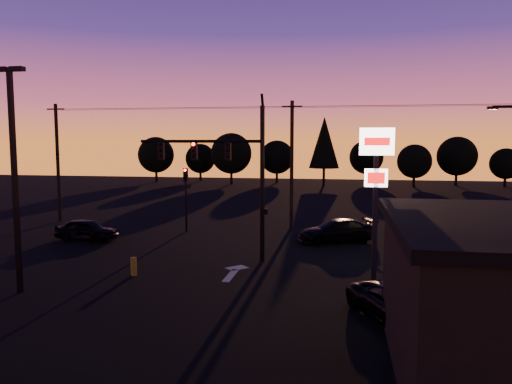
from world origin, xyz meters
The scene contains 22 objects.
ground centered at (0.00, 0.00, 0.00)m, with size 120.00×120.00×0.00m, color black.
lane_arrow centered at (0.50, 1.67, 0.01)m, with size 1.20×3.10×0.01m.
traffic_signal_mast centered at (-0.10, 3.99, 4.94)m, with size 6.79×0.52×8.58m.
secondary_signal centered at (-5.00, 11.49, 2.86)m, with size 0.30×0.31×4.35m.
parking_lot_light centered at (-7.50, -3.00, 5.27)m, with size 1.25×0.30×9.14m.
pylon_sign centered at (7.00, 1.50, 4.91)m, with size 1.50×0.28×6.80m.
utility_pole_0 centered at (-16.00, 14.00, 4.59)m, with size 1.40×0.26×9.00m.
utility_pole_1 centered at (2.00, 14.00, 4.59)m, with size 1.40×0.26×9.00m.
power_wires centered at (2.00, 14.00, 8.57)m, with size 36.00×1.22×0.07m.
bollard centered at (-3.95, 0.27, 0.42)m, with size 0.28×0.28×0.84m, color #AC9B1F.
tree_0 centered at (-22.00, 50.00, 4.06)m, with size 5.36×5.36×6.74m.
tree_1 centered at (-16.00, 53.00, 3.43)m, with size 4.54×4.54×5.71m.
tree_2 centered at (-10.00, 48.00, 4.37)m, with size 5.77×5.78×7.26m.
tree_3 centered at (-4.00, 52.00, 3.75)m, with size 4.95×4.95×6.22m.
tree_4 centered at (3.00, 49.00, 5.93)m, with size 4.18×4.18×9.50m.
tree_5 centered at (9.00, 54.00, 3.75)m, with size 4.95×4.95×6.22m.
tree_6 centered at (15.00, 48.00, 3.43)m, with size 4.54×4.54×5.71m.
tree_7 centered at (21.00, 51.00, 4.06)m, with size 5.36×5.36×6.74m.
tree_8 centered at (27.00, 50.00, 3.12)m, with size 4.12×4.12×5.19m.
car_left centered at (-10.21, 7.44, 0.67)m, with size 1.59×3.94×1.34m, color black.
car_right centered at (5.24, 9.57, 0.70)m, with size 1.96×4.81×1.40m, color black.
suv_parked centered at (7.50, -3.70, 0.61)m, with size 2.04×4.42×1.23m, color black.
Camera 1 is at (5.52, -21.08, 6.26)m, focal length 35.00 mm.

